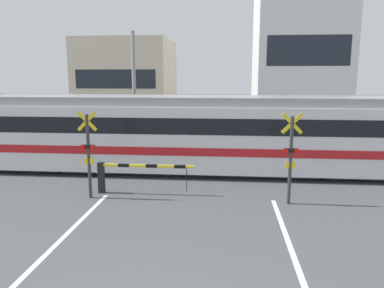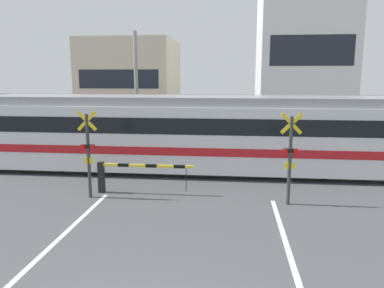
# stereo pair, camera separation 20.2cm
# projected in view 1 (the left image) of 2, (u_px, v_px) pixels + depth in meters

# --- Properties ---
(rail_track_near) EXTENTS (50.00, 0.10, 0.08)m
(rail_track_near) POSITION_uv_depth(u_px,v_px,m) (195.00, 175.00, 15.51)
(rail_track_near) COLOR #5B564C
(rail_track_near) RESTS_ON ground_plane
(rail_track_far) EXTENTS (50.00, 0.10, 0.08)m
(rail_track_far) POSITION_uv_depth(u_px,v_px,m) (198.00, 167.00, 16.92)
(rail_track_far) COLOR #5B564C
(rail_track_far) RESTS_ON ground_plane
(road_stripe_left) EXTENTS (0.14, 11.44, 0.01)m
(road_stripe_left) POSITION_uv_depth(u_px,v_px,m) (14.00, 286.00, 7.36)
(road_stripe_left) COLOR white
(road_stripe_left) RESTS_ON ground_plane
(commuter_train) EXTENTS (17.66, 2.94, 3.25)m
(commuter_train) POSITION_uv_depth(u_px,v_px,m) (189.00, 132.00, 15.94)
(commuter_train) COLOR silver
(commuter_train) RESTS_ON ground_plane
(crossing_barrier_near) EXTENTS (3.39, 0.20, 1.10)m
(crossing_barrier_near) POSITION_uv_depth(u_px,v_px,m) (124.00, 172.00, 13.07)
(crossing_barrier_near) COLOR black
(crossing_barrier_near) RESTS_ON ground_plane
(crossing_barrier_far) EXTENTS (3.39, 0.20, 1.10)m
(crossing_barrier_far) POSITION_uv_depth(u_px,v_px,m) (247.00, 143.00, 18.84)
(crossing_barrier_far) COLOR black
(crossing_barrier_far) RESTS_ON ground_plane
(crossing_signal_left) EXTENTS (0.68, 0.15, 2.96)m
(crossing_signal_left) POSITION_uv_depth(u_px,v_px,m) (88.00, 151.00, 12.45)
(crossing_signal_left) COLOR #333333
(crossing_signal_left) RESTS_ON ground_plane
(crossing_signal_right) EXTENTS (0.68, 0.15, 2.96)m
(crossing_signal_right) POSITION_uv_depth(u_px,v_px,m) (291.00, 155.00, 11.84)
(crossing_signal_right) COLOR #333333
(crossing_signal_right) RESTS_ON ground_plane
(pedestrian) EXTENTS (0.38, 0.22, 1.59)m
(pedestrian) POSITION_uv_depth(u_px,v_px,m) (184.00, 129.00, 22.82)
(pedestrian) COLOR brown
(pedestrian) RESTS_ON ground_plane
(building_left_of_street) EXTENTS (7.28, 7.31, 7.01)m
(building_left_of_street) POSITION_uv_depth(u_px,v_px,m) (128.00, 83.00, 31.54)
(building_left_of_street) COLOR beige
(building_left_of_street) RESTS_ON ground_plane
(building_right_of_street) EXTENTS (6.90, 7.31, 10.63)m
(building_right_of_street) POSITION_uv_depth(u_px,v_px,m) (299.00, 60.00, 29.92)
(building_right_of_street) COLOR white
(building_right_of_street) RESTS_ON ground_plane
(utility_pole_streetside) EXTENTS (0.22, 0.22, 6.56)m
(utility_pole_streetside) POSITION_uv_depth(u_px,v_px,m) (134.00, 90.00, 21.42)
(utility_pole_streetside) COLOR gray
(utility_pole_streetside) RESTS_ON ground_plane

